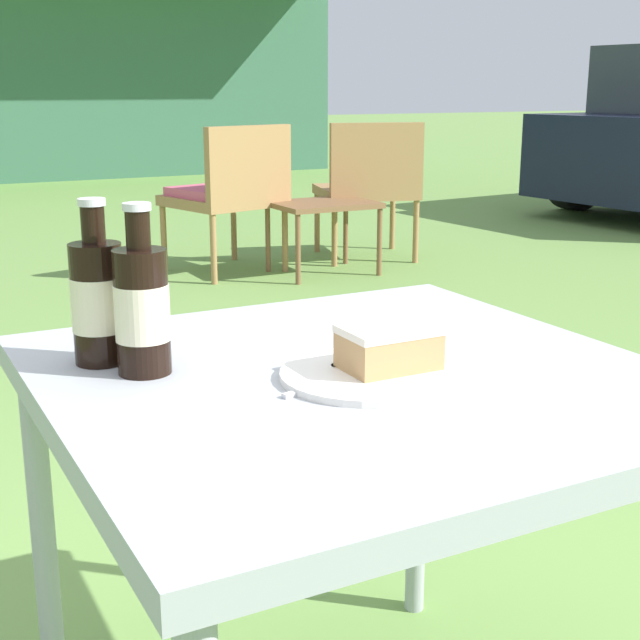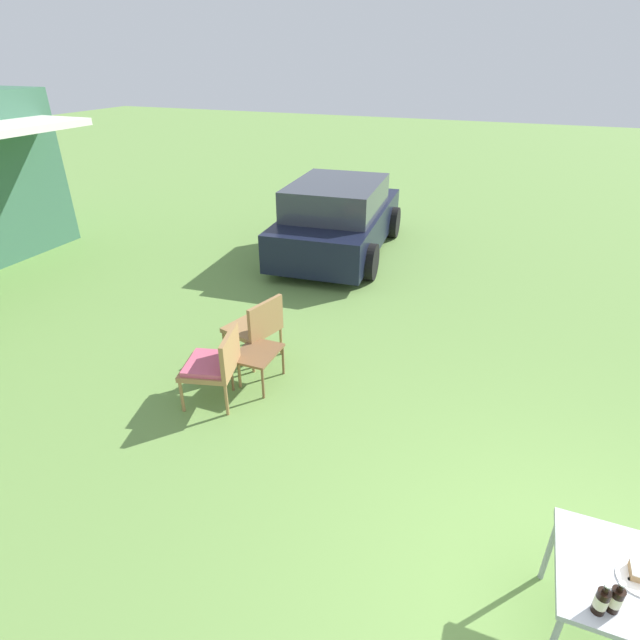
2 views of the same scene
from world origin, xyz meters
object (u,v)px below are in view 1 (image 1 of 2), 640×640
cola_bottle_near (142,308)px  cola_bottle_far (98,300)px  garden_side_table (323,210)px  wicker_chair_cushioned (230,190)px  patio_table (353,416)px  wicker_chair_plain (369,182)px  cake_on_plate (380,360)px

cola_bottle_near → cola_bottle_far: bearing=118.4°
garden_side_table → wicker_chair_cushioned: bearing=150.2°
cola_bottle_near → cola_bottle_far: (-0.04, 0.08, 0.00)m
wicker_chair_cushioned → patio_table: size_ratio=1.04×
wicker_chair_cushioned → cola_bottle_far: 4.01m
garden_side_table → patio_table: patio_table is taller
wicker_chair_plain → cola_bottle_near: bearing=70.5°
wicker_chair_plain → patio_table: bearing=74.2°
patio_table → cake_on_plate: bearing=-60.9°
cake_on_plate → cola_bottle_far: size_ratio=1.01×
patio_table → cola_bottle_far: 0.39m
garden_side_table → cake_on_plate: size_ratio=2.46×
cola_bottle_near → wicker_chair_plain: bearing=55.2°
cola_bottle_far → wicker_chair_cushioned: bearing=65.3°
wicker_chair_cushioned → cake_on_plate: size_ratio=3.66×
patio_table → garden_side_table: bearing=62.6°
wicker_chair_plain → cake_on_plate: (-2.29, -3.85, 0.23)m
patio_table → cola_bottle_near: cola_bottle_near is taller
patio_table → cake_on_plate: size_ratio=3.52×
cake_on_plate → cola_bottle_far: (-0.32, 0.24, 0.07)m
cake_on_plate → garden_side_table: bearing=63.1°
wicker_chair_cushioned → patio_table: wicker_chair_cushioned is taller
wicker_chair_plain → garden_side_table: 0.54m
wicker_chair_cushioned → cola_bottle_far: (-1.67, -3.63, 0.30)m
garden_side_table → cake_on_plate: 4.05m
wicker_chair_cushioned → wicker_chair_plain: same height
wicker_chair_cushioned → cake_on_plate: bearing=55.9°
wicker_chair_plain → cake_on_plate: size_ratio=3.66×
wicker_chair_plain → patio_table: wicker_chair_plain is taller
cola_bottle_near → wicker_chair_cushioned: bearing=66.3°
wicker_chair_cushioned → garden_side_table: wicker_chair_cushioned is taller
cola_bottle_near → patio_table: bearing=-26.5°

